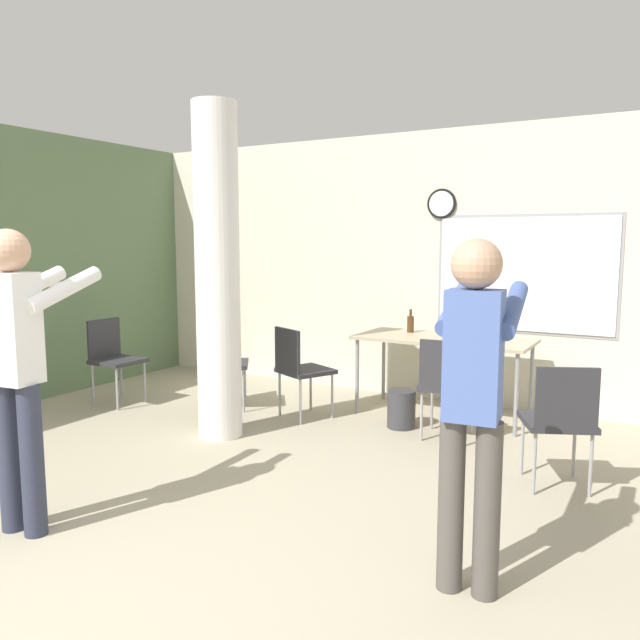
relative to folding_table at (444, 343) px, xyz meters
The scene contains 12 objects.
wall_back 1.04m from the folding_table, 123.55° to the left, with size 8.00×0.15×2.80m.
support_pillar 2.23m from the folding_table, 133.66° to the right, with size 0.37×0.37×2.80m.
folding_table is the anchor object (origin of this frame).
bottle_on_table 0.45m from the folding_table, 158.23° to the left, with size 0.07×0.07×0.23m.
waste_bin 0.79m from the folding_table, 109.91° to the right, with size 0.25×0.25×0.34m.
chair_table_left 1.39m from the folding_table, 146.84° to the right, with size 0.58×0.58×0.87m.
chair_table_right 0.76m from the folding_table, 69.11° to the right, with size 0.48×0.48×0.87m.
chair_by_left_wall 3.35m from the folding_table, 158.49° to the right, with size 0.46×0.46×0.87m.
chair_mid_room 1.85m from the folding_table, 46.67° to the right, with size 0.58×0.58×0.87m.
chair_near_pillar 2.22m from the folding_table, 157.47° to the right, with size 0.61×0.61×0.87m.
person_playing_front 3.75m from the folding_table, 110.58° to the right, with size 0.44×0.66×1.74m.
person_playing_side 3.05m from the folding_table, 68.93° to the right, with size 0.42×0.65×1.69m.
Camera 1 is at (2.33, -1.24, 1.68)m, focal length 35.00 mm.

